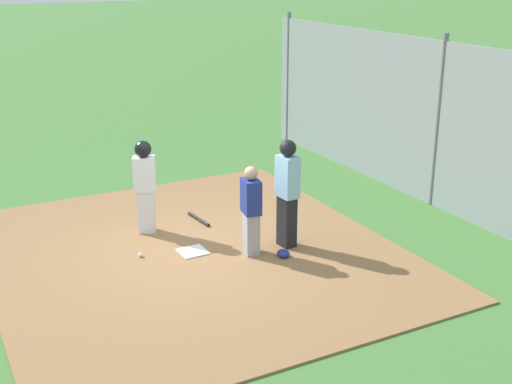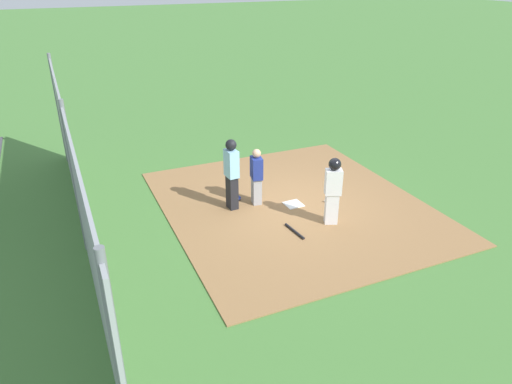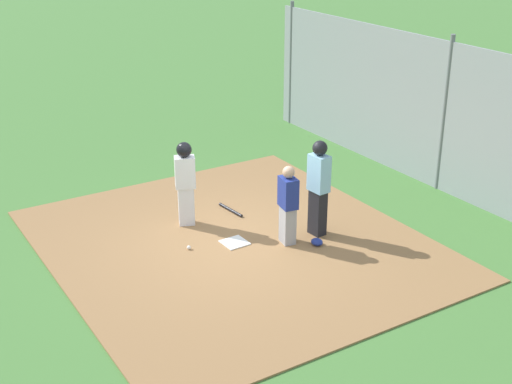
{
  "view_description": "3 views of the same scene",
  "coord_description": "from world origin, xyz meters",
  "px_view_note": "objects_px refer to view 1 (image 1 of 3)",
  "views": [
    {
      "loc": [
        -9.48,
        3.79,
        4.62
      ],
      "look_at": [
        0.1,
        -1.24,
        0.86
      ],
      "focal_mm": 47.01,
      "sensor_mm": 36.0,
      "label": 1
    },
    {
      "loc": [
        9.58,
        -5.29,
        5.65
      ],
      "look_at": [
        0.15,
        -1.13,
        0.68
      ],
      "focal_mm": 33.08,
      "sensor_mm": 36.0,
      "label": 2
    },
    {
      "loc": [
        -10.01,
        5.76,
        5.91
      ],
      "look_at": [
        0.3,
        -0.65,
        0.8
      ],
      "focal_mm": 49.39,
      "sensor_mm": 36.0,
      "label": 3
    }
  ],
  "objects_px": {
    "home_plate": "(193,252)",
    "baseball": "(141,255)",
    "catcher_mask": "(283,253)",
    "runner": "(145,181)",
    "baseball_bat": "(199,219)",
    "umpire": "(287,191)",
    "catcher": "(251,210)"
  },
  "relations": [
    {
      "from": "catcher",
      "to": "baseball_bat",
      "type": "xyz_separation_m",
      "value": [
        1.74,
        0.2,
        -0.74
      ]
    },
    {
      "from": "home_plate",
      "to": "catcher",
      "type": "distance_m",
      "value": 1.23
    },
    {
      "from": "umpire",
      "to": "baseball",
      "type": "relative_size",
      "value": 24.95
    },
    {
      "from": "runner",
      "to": "baseball",
      "type": "distance_m",
      "value": 1.42
    },
    {
      "from": "runner",
      "to": "baseball",
      "type": "relative_size",
      "value": 22.57
    },
    {
      "from": "catcher_mask",
      "to": "baseball",
      "type": "height_order",
      "value": "catcher_mask"
    },
    {
      "from": "home_plate",
      "to": "baseball",
      "type": "height_order",
      "value": "baseball"
    },
    {
      "from": "catcher",
      "to": "home_plate",
      "type": "bearing_deg",
      "value": -19.89
    },
    {
      "from": "home_plate",
      "to": "baseball",
      "type": "bearing_deg",
      "value": 75.32
    },
    {
      "from": "catcher",
      "to": "catcher_mask",
      "type": "height_order",
      "value": "catcher"
    },
    {
      "from": "umpire",
      "to": "baseball_bat",
      "type": "bearing_deg",
      "value": -68.18
    },
    {
      "from": "catcher",
      "to": "baseball",
      "type": "distance_m",
      "value": 1.95
    },
    {
      "from": "catcher",
      "to": "baseball",
      "type": "bearing_deg",
      "value": -12.85
    },
    {
      "from": "home_plate",
      "to": "umpire",
      "type": "xyz_separation_m",
      "value": [
        -0.48,
        -1.52,
        0.97
      ]
    },
    {
      "from": "umpire",
      "to": "runner",
      "type": "xyz_separation_m",
      "value": [
        1.68,
        1.89,
        -0.03
      ]
    },
    {
      "from": "baseball_bat",
      "to": "baseball",
      "type": "distance_m",
      "value": 1.8
    },
    {
      "from": "catcher",
      "to": "baseball_bat",
      "type": "relative_size",
      "value": 1.99
    },
    {
      "from": "runner",
      "to": "catcher_mask",
      "type": "height_order",
      "value": "runner"
    },
    {
      "from": "umpire",
      "to": "baseball_bat",
      "type": "distance_m",
      "value": 2.17
    },
    {
      "from": "catcher",
      "to": "baseball",
      "type": "xyz_separation_m",
      "value": [
        0.7,
        1.67,
        -0.73
      ]
    },
    {
      "from": "baseball_bat",
      "to": "baseball",
      "type": "bearing_deg",
      "value": 119.48
    },
    {
      "from": "runner",
      "to": "baseball_bat",
      "type": "bearing_deg",
      "value": 115.94
    },
    {
      "from": "runner",
      "to": "baseball_bat",
      "type": "height_order",
      "value": "runner"
    },
    {
      "from": "catcher",
      "to": "catcher_mask",
      "type": "distance_m",
      "value": 0.89
    },
    {
      "from": "catcher",
      "to": "umpire",
      "type": "distance_m",
      "value": 0.71
    },
    {
      "from": "baseball_bat",
      "to": "baseball",
      "type": "xyz_separation_m",
      "value": [
        -1.04,
        1.47,
        0.01
      ]
    },
    {
      "from": "catcher",
      "to": "baseball_bat",
      "type": "height_order",
      "value": "catcher"
    },
    {
      "from": "home_plate",
      "to": "catcher_mask",
      "type": "bearing_deg",
      "value": -124.62
    },
    {
      "from": "home_plate",
      "to": "runner",
      "type": "xyz_separation_m",
      "value": [
        1.2,
        0.37,
        0.95
      ]
    },
    {
      "from": "catcher_mask",
      "to": "baseball",
      "type": "relative_size",
      "value": 3.24
    },
    {
      "from": "home_plate",
      "to": "runner",
      "type": "bearing_deg",
      "value": 17.16
    },
    {
      "from": "baseball_bat",
      "to": "runner",
      "type": "bearing_deg",
      "value": 87.48
    }
  ]
}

